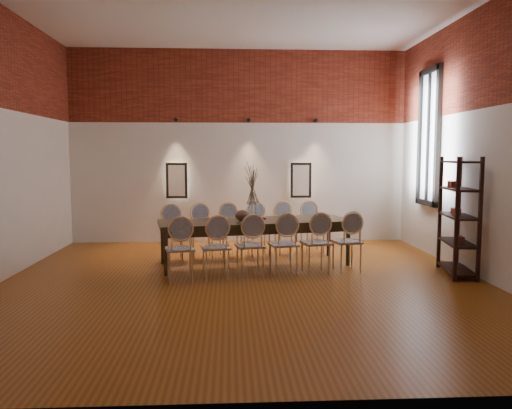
{
  "coord_description": "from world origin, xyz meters",
  "views": [
    {
      "loc": [
        -0.2,
        -7.01,
        1.81
      ],
      "look_at": [
        0.21,
        0.78,
        1.05
      ],
      "focal_mm": 35.0,
      "sensor_mm": 36.0,
      "label": 1
    }
  ],
  "objects_px": {
    "chair_near_d": "(283,244)",
    "chair_far_a": "(172,233)",
    "chair_near_a": "(180,249)",
    "chair_far_b": "(202,232)",
    "chair_far_e": "(286,229)",
    "vase": "(252,211)",
    "shelving_rack": "(459,216)",
    "chair_far_f": "(313,228)",
    "chair_near_b": "(216,247)",
    "bowl": "(242,215)",
    "chair_far_c": "(231,231)",
    "chair_far_d": "(259,230)",
    "chair_near_f": "(347,241)",
    "book": "(257,218)",
    "chair_near_c": "(250,246)",
    "chair_near_e": "(316,243)",
    "dining_table": "(255,242)"
  },
  "relations": [
    {
      "from": "chair_near_f",
      "to": "book",
      "type": "height_order",
      "value": "chair_near_f"
    },
    {
      "from": "chair_near_b",
      "to": "chair_far_f",
      "type": "height_order",
      "value": "same"
    },
    {
      "from": "chair_far_b",
      "to": "shelving_rack",
      "type": "height_order",
      "value": "shelving_rack"
    },
    {
      "from": "chair_far_a",
      "to": "chair_far_c",
      "type": "height_order",
      "value": "same"
    },
    {
      "from": "chair_near_b",
      "to": "chair_far_c",
      "type": "bearing_deg",
      "value": 71.57
    },
    {
      "from": "dining_table",
      "to": "chair_near_e",
      "type": "relative_size",
      "value": 3.33
    },
    {
      "from": "vase",
      "to": "shelving_rack",
      "type": "bearing_deg",
      "value": -14.84
    },
    {
      "from": "chair_far_d",
      "to": "chair_far_b",
      "type": "bearing_deg",
      "value": -0.0
    },
    {
      "from": "chair_far_c",
      "to": "dining_table",
      "type": "bearing_deg",
      "value": 108.43
    },
    {
      "from": "chair_near_d",
      "to": "chair_near_e",
      "type": "distance_m",
      "value": 0.52
    },
    {
      "from": "chair_near_f",
      "to": "chair_far_e",
      "type": "xyz_separation_m",
      "value": [
        -0.8,
        1.44,
        0.0
      ]
    },
    {
      "from": "chair_near_d",
      "to": "chair_far_a",
      "type": "xyz_separation_m",
      "value": [
        -1.83,
        1.25,
        0.0
      ]
    },
    {
      "from": "chair_near_a",
      "to": "chair_far_b",
      "type": "relative_size",
      "value": 1.0
    },
    {
      "from": "chair_far_f",
      "to": "dining_table",
      "type": "bearing_deg",
      "value": 30.97
    },
    {
      "from": "chair_near_e",
      "to": "chair_far_e",
      "type": "bearing_deg",
      "value": 90.0
    },
    {
      "from": "chair_near_a",
      "to": "chair_near_f",
      "type": "distance_m",
      "value": 2.61
    },
    {
      "from": "chair_far_c",
      "to": "vase",
      "type": "relative_size",
      "value": 3.13
    },
    {
      "from": "chair_near_b",
      "to": "vase",
      "type": "xyz_separation_m",
      "value": [
        0.58,
        0.91,
        0.43
      ]
    },
    {
      "from": "chair_near_f",
      "to": "bowl",
      "type": "distance_m",
      "value": 1.73
    },
    {
      "from": "chair_near_d",
      "to": "chair_near_c",
      "type": "bearing_deg",
      "value": 180.0
    },
    {
      "from": "bowl",
      "to": "shelving_rack",
      "type": "relative_size",
      "value": 0.13
    },
    {
      "from": "chair_far_b",
      "to": "chair_near_b",
      "type": "bearing_deg",
      "value": 90.0
    },
    {
      "from": "bowl",
      "to": "chair_far_c",
      "type": "bearing_deg",
      "value": 103.38
    },
    {
      "from": "dining_table",
      "to": "vase",
      "type": "distance_m",
      "value": 0.53
    },
    {
      "from": "chair_near_c",
      "to": "chair_far_f",
      "type": "relative_size",
      "value": 1.0
    },
    {
      "from": "chair_far_a",
      "to": "shelving_rack",
      "type": "xyz_separation_m",
      "value": [
        4.49,
        -1.36,
        0.43
      ]
    },
    {
      "from": "chair_far_c",
      "to": "shelving_rack",
      "type": "bearing_deg",
      "value": 145.21
    },
    {
      "from": "chair_far_c",
      "to": "book",
      "type": "distance_m",
      "value": 0.8
    },
    {
      "from": "vase",
      "to": "shelving_rack",
      "type": "xyz_separation_m",
      "value": [
        3.11,
        -0.82,
        0.0
      ]
    },
    {
      "from": "chair_near_f",
      "to": "chair_far_f",
      "type": "xyz_separation_m",
      "value": [
        -0.29,
        1.54,
        0.0
      ]
    },
    {
      "from": "chair_near_b",
      "to": "chair_far_d",
      "type": "relative_size",
      "value": 1.0
    },
    {
      "from": "chair_near_a",
      "to": "chair_far_b",
      "type": "distance_m",
      "value": 1.65
    },
    {
      "from": "chair_far_a",
      "to": "chair_far_b",
      "type": "height_order",
      "value": "same"
    },
    {
      "from": "chair_near_c",
      "to": "chair_far_e",
      "type": "height_order",
      "value": "same"
    },
    {
      "from": "chair_near_c",
      "to": "vase",
      "type": "height_order",
      "value": "vase"
    },
    {
      "from": "chair_near_d",
      "to": "bowl",
      "type": "distance_m",
      "value": 0.95
    },
    {
      "from": "chair_far_f",
      "to": "vase",
      "type": "bearing_deg",
      "value": 30.16
    },
    {
      "from": "chair_far_f",
      "to": "chair_near_b",
      "type": "bearing_deg",
      "value": 36.88
    },
    {
      "from": "chair_far_d",
      "to": "book",
      "type": "bearing_deg",
      "value": 74.1
    },
    {
      "from": "vase",
      "to": "book",
      "type": "relative_size",
      "value": 1.15
    },
    {
      "from": "chair_far_a",
      "to": "vase",
      "type": "xyz_separation_m",
      "value": [
        1.39,
        -0.54,
        0.43
      ]
    },
    {
      "from": "chair_near_b",
      "to": "book",
      "type": "xyz_separation_m",
      "value": [
        0.67,
        1.05,
        0.3
      ]
    },
    {
      "from": "dining_table",
      "to": "bowl",
      "type": "bearing_deg",
      "value": -167.28
    },
    {
      "from": "chair_far_c",
      "to": "chair_far_f",
      "type": "height_order",
      "value": "same"
    },
    {
      "from": "chair_far_c",
      "to": "chair_far_d",
      "type": "relative_size",
      "value": 1.0
    },
    {
      "from": "dining_table",
      "to": "chair_near_f",
      "type": "bearing_deg",
      "value": -30.97
    },
    {
      "from": "vase",
      "to": "bowl",
      "type": "xyz_separation_m",
      "value": [
        -0.17,
        -0.08,
        -0.06
      ]
    },
    {
      "from": "chair_far_b",
      "to": "book",
      "type": "relative_size",
      "value": 3.62
    },
    {
      "from": "chair_near_d",
      "to": "chair_far_e",
      "type": "relative_size",
      "value": 1.0
    },
    {
      "from": "chair_near_b",
      "to": "chair_far_c",
      "type": "relative_size",
      "value": 1.0
    }
  ]
}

